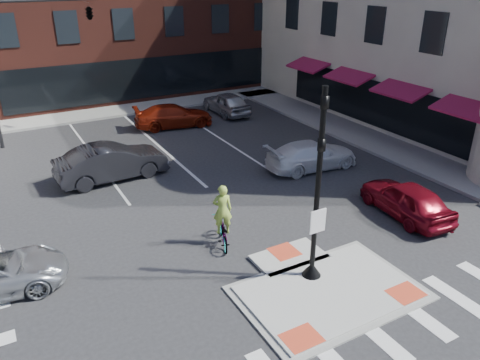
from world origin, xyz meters
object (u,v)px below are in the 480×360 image
white_pickup (312,155)px  bg_car_dark (112,162)px  bg_car_silver (226,103)px  bg_car_red (174,116)px  cyclist (223,225)px  red_sedan (406,199)px

white_pickup → bg_car_dark: size_ratio=0.92×
bg_car_silver → bg_car_red: (-4.13, -0.92, -0.04)m
white_pickup → bg_car_red: (-3.39, 9.37, 0.01)m
bg_car_red → cyclist: cyclist is taller
red_sedan → white_pickup: 5.64m
bg_car_dark → cyclist: size_ratio=2.20×
red_sedan → bg_car_red: 15.45m
bg_car_red → cyclist: bearing=174.0°
red_sedan → cyclist: (-7.21, 1.62, 0.07)m
white_pickup → bg_car_dark: (-8.77, 3.44, 0.15)m
bg_car_silver → cyclist: cyclist is taller
bg_car_red → red_sedan: bearing=-157.5°
bg_car_dark → bg_car_red: bearing=-45.5°
red_sedan → bg_car_red: red_sedan is taller
red_sedan → cyclist: cyclist is taller
bg_car_dark → bg_car_red: 8.01m
red_sedan → bg_car_silver: 15.94m
bg_car_silver → bg_car_red: bearing=11.5°
red_sedan → white_pickup: (-0.29, 5.64, -0.03)m
bg_car_dark → cyclist: cyclist is taller
red_sedan → bg_car_red: bearing=-70.5°
bg_car_silver → cyclist: 16.24m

